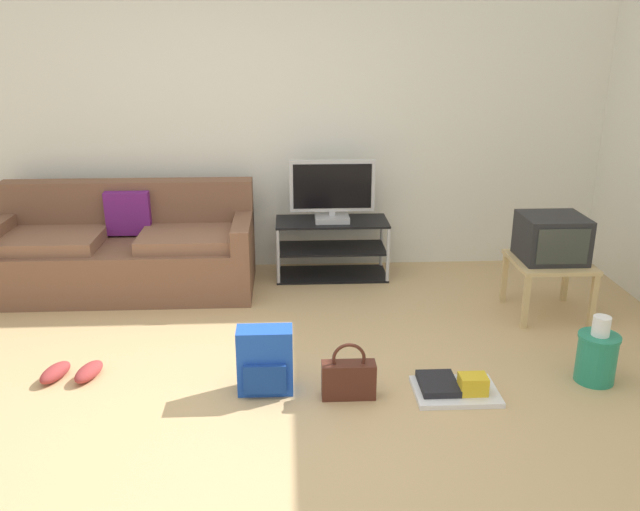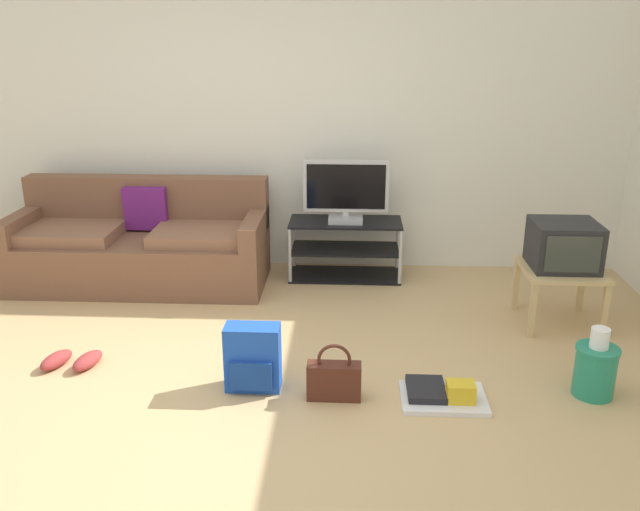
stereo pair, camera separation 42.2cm
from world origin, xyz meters
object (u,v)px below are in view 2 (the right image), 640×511
Objects in this scene: handbag at (334,379)px; cleaning_bucket at (595,367)px; crt_tv at (564,245)px; floor_tray at (443,394)px; side_table at (561,276)px; couch at (142,245)px; tv_stand at (345,249)px; flat_tv at (346,192)px; backpack at (253,358)px; sneakers_pair at (72,360)px.

cleaning_bucket reaches higher than handbag.
floor_tray is at bearing -130.07° from crt_tv.
handbag is (-1.59, -1.13, -0.25)m from side_table.
couch is 3.34m from crt_tv.
side_table reaches higher than floor_tray.
tv_stand is 0.51m from flat_tv.
couch is at bearing 151.98° from cleaning_bucket.
backpack is (-2.07, -1.03, -0.17)m from side_table.
crt_tv reaches higher than tv_stand.
flat_tv is at bearing 89.01° from handbag.
tv_stand is 2.76× the size of handbag.
handbag reaches higher than floor_tray.
flat_tv is at bearing 6.44° from couch.
floor_tray is at bearing -23.33° from backpack.
couch reaches higher than tv_stand.
couch is 2.94m from floor_tray.
floor_tray is at bearing -73.48° from flat_tv.
sneakers_pair is at bearing 151.79° from backpack.
crt_tv is 1.31× the size of handbag.
backpack is at bearing -55.34° from couch.
crt_tv is 1.12× the size of backpack.
couch is 2.09m from backpack.
crt_tv reaches higher than backpack.
sneakers_pair is (-3.19, 0.18, -0.13)m from cleaning_bucket.
tv_stand reaches higher than sneakers_pair.
flat_tv reaches higher than backpack.
floor_tray is (-0.89, -0.11, -0.14)m from cleaning_bucket.
side_table is at bearing 7.91° from backpack.
couch is at bearing 106.05° from backpack.
crt_tv is 1.59m from floor_tray.
tv_stand is at bearing 7.18° from couch.
tv_stand is at bearing 90.00° from flat_tv.
side_table reaches higher than backpack.
sneakers_pair is at bearing 172.74° from floor_tray.
couch is 2.92× the size of flat_tv.
handbag is at bearing -90.99° from flat_tv.
crt_tv is at bearing 35.71° from handbag.
side_table is 1.51m from floor_tray.
backpack is (-0.52, -1.91, -0.56)m from flat_tv.
handbag is (-0.03, -2.00, -0.63)m from flat_tv.
couch reaches higher than sneakers_pair.
crt_tv reaches higher than sneakers_pair.
tv_stand reaches higher than cleaning_bucket.
handbag is (1.67, -1.81, -0.20)m from couch.
couch is 1.54m from sneakers_pair.
couch is 4.23× the size of floor_tray.
sneakers_pair is at bearing -135.05° from flat_tv.
side_table is 1.41× the size of sneakers_pair.
side_table is at bearing 35.32° from handbag.
crt_tv is (1.55, -0.86, -0.16)m from flat_tv.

